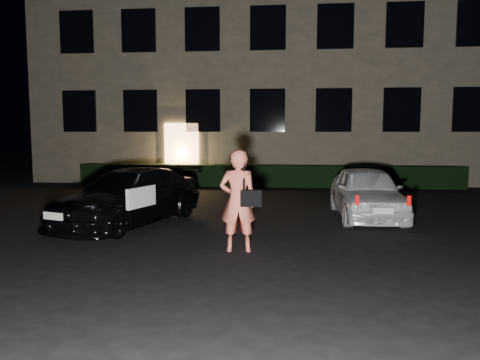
# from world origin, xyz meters

# --- Properties ---
(ground) EXTENTS (80.00, 80.00, 0.00)m
(ground) POSITION_xyz_m (0.00, 0.00, 0.00)
(ground) COLOR black
(ground) RESTS_ON ground
(building) EXTENTS (20.00, 8.11, 12.00)m
(building) POSITION_xyz_m (-0.00, 14.99, 6.00)
(building) COLOR brown
(building) RESTS_ON ground
(hedge) EXTENTS (15.00, 0.70, 0.85)m
(hedge) POSITION_xyz_m (0.00, 10.50, 0.42)
(hedge) COLOR black
(hedge) RESTS_ON ground
(sedan) EXTENTS (3.15, 4.79, 1.29)m
(sedan) POSITION_xyz_m (-2.91, 2.74, 0.64)
(sedan) COLOR black
(sedan) RESTS_ON ground
(hatch) EXTENTS (1.63, 3.86, 1.30)m
(hatch) POSITION_xyz_m (2.81, 4.09, 0.65)
(hatch) COLOR white
(hatch) RESTS_ON ground
(man) EXTENTS (0.80, 0.51, 1.86)m
(man) POSITION_xyz_m (-0.07, 0.46, 0.93)
(man) COLOR #F57058
(man) RESTS_ON ground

